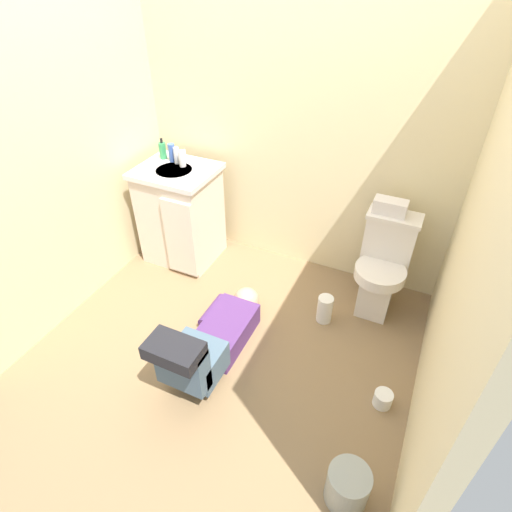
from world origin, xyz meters
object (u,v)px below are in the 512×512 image
bottle_white (182,159)px  trash_can (347,486)px  bottle_clear (177,155)px  person_plumber (211,340)px  faucet (185,156)px  vanity_cabinet (181,214)px  tissue_box (390,207)px  paper_towel_roll (325,309)px  toilet_paper_roll (383,399)px  soap_dispenser (163,150)px  toilet (382,266)px  bottle_blue (172,153)px

bottle_white → trash_can: bottle_white is taller
bottle_clear → person_plumber: bearing=-50.5°
faucet → bottle_clear: bearing=-127.6°
vanity_cabinet → tissue_box: 1.65m
vanity_cabinet → paper_towel_roll: 1.40m
person_plumber → bottle_clear: bottle_clear is taller
trash_can → toilet_paper_roll: 0.61m
soap_dispenser → trash_can: soap_dispenser is taller
bottle_clear → paper_towel_roll: bottle_clear is taller
toilet → toilet_paper_roll: bearing=-74.7°
vanity_cabinet → tissue_box: size_ratio=3.73×
tissue_box → paper_towel_roll: bearing=-121.9°
vanity_cabinet → bottle_blue: bottle_blue is taller
soap_dispenser → paper_towel_roll: soap_dispenser is taller
toilet → vanity_cabinet: size_ratio=0.91×
bottle_white → bottle_blue: bearing=160.6°
toilet → bottle_clear: 1.76m
bottle_blue → paper_towel_roll: bottle_blue is taller
vanity_cabinet → bottle_blue: size_ratio=5.75×
faucet → toilet_paper_roll: 2.25m
bottle_white → tissue_box: bearing=3.3°
tissue_box → bottle_clear: size_ratio=1.70×
paper_towel_roll → bottle_blue: bearing=165.9°
paper_towel_roll → person_plumber: bearing=-130.7°
faucet → bottle_blue: (-0.09, -0.04, 0.02)m
faucet → person_plumber: bearing=-53.2°
bottle_white → trash_can: bearing=-39.0°
person_plumber → paper_towel_roll: 0.87m
person_plumber → toilet_paper_roll: size_ratio=9.68×
tissue_box → bottle_white: bearing=-176.7°
toilet → person_plumber: size_ratio=0.70×
vanity_cabinet → toilet_paper_roll: (1.88, -0.78, -0.37)m
person_plumber → tissue_box: (0.82, 1.06, 0.62)m
tissue_box → toilet: bearing=-63.6°
faucet → soap_dispenser: soap_dispenser is taller
person_plumber → soap_dispenser: (-0.98, 1.03, 0.71)m
person_plumber → bottle_white: 1.42m
tissue_box → trash_can: bearing=-82.0°
vanity_cabinet → bottle_white: 0.47m
toilet → person_plumber: toilet is taller
bottle_blue → toilet: bearing=-1.4°
bottle_clear → trash_can: size_ratio=0.58×
toilet_paper_roll → trash_can: bearing=-95.6°
tissue_box → toilet_paper_roll: (0.28, -0.93, -0.75)m
toilet → person_plumber: 1.31m
person_plumber → toilet_paper_roll: bearing=6.7°
trash_can → tissue_box: bearing=98.0°
tissue_box → bottle_white: bottle_white is taller
faucet → tissue_box: (1.60, 0.01, -0.07)m
person_plumber → tissue_box: bearing=52.5°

